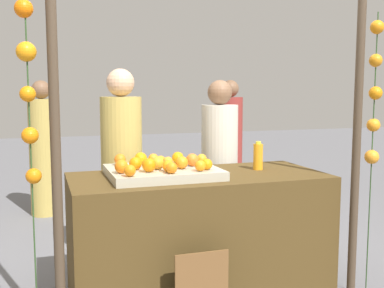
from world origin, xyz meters
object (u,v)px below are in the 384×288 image
object	(u,v)px
orange_0	(168,166)
orange_1	(158,163)
vendor_right	(219,177)
juice_bottle	(258,156)
stall_counter	(199,235)
vendor_left	(122,178)

from	to	relation	value
orange_0	orange_1	xyz separation A→B (m)	(-0.05, 0.10, 0.00)
vendor_right	juice_bottle	bearing A→B (deg)	-81.09
orange_1	orange_0	bearing A→B (deg)	-66.13
stall_counter	vendor_right	world-z (taller)	vendor_right
stall_counter	orange_1	xyz separation A→B (m)	(-0.30, -0.04, 0.54)
orange_0	vendor_right	distance (m)	1.04
juice_bottle	vendor_right	size ratio (longest dim) A/B	0.14
juice_bottle	vendor_right	bearing A→B (deg)	98.91
vendor_left	vendor_right	bearing A→B (deg)	-0.61
stall_counter	vendor_right	distance (m)	0.79
stall_counter	vendor_right	size ratio (longest dim) A/B	1.15
juice_bottle	vendor_left	xyz separation A→B (m)	(-0.92, 0.56, -0.21)
stall_counter	orange_1	size ratio (longest dim) A/B	20.46
orange_0	juice_bottle	size ratio (longest dim) A/B	0.37
stall_counter	orange_1	distance (m)	0.62
orange_1	stall_counter	bearing A→B (deg)	7.41
orange_1	juice_bottle	xyz separation A→B (m)	(0.79, 0.10, -0.00)
orange_0	vendor_right	bearing A→B (deg)	48.98
juice_bottle	vendor_right	distance (m)	0.61
orange_1	juice_bottle	world-z (taller)	juice_bottle
orange_0	orange_1	distance (m)	0.11
stall_counter	vendor_right	xyz separation A→B (m)	(0.40, 0.62, 0.28)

